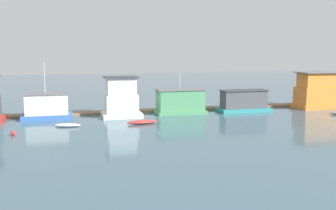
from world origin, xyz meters
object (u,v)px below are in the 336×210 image
houseboat_white (121,99)px  dinghy_red (142,122)px  houseboat_orange (317,92)px  dinghy_white (68,125)px  buoy_red (13,133)px  houseboat_blue (47,107)px  houseboat_green (180,102)px  mooring_post_far_left (245,104)px  mooring_post_near_left (169,106)px  houseboat_teal (244,101)px

houseboat_white → dinghy_red: size_ratio=1.44×
houseboat_orange → dinghy_white: bearing=-172.3°
houseboat_white → buoy_red: 14.79m
houseboat_blue → dinghy_red: size_ratio=1.95×
houseboat_blue → dinghy_white: houseboat_blue is taller
houseboat_green → mooring_post_far_left: size_ratio=4.95×
houseboat_green → dinghy_red: bearing=-137.0°
buoy_red → houseboat_white: bearing=34.2°
houseboat_green → buoy_red: (-20.24, -8.70, -1.39)m
houseboat_orange → houseboat_green: bearing=178.6°
mooring_post_near_left → buoy_red: (-19.03, -10.21, -0.70)m
houseboat_green → dinghy_white: (-14.94, -5.38, -1.46)m
houseboat_green → buoy_red: houseboat_green is taller
houseboat_white → mooring_post_near_left: (6.92, 1.97, -1.39)m
houseboat_blue → houseboat_white: (9.25, -0.87, 0.83)m
dinghy_white → mooring_post_far_left: size_ratio=2.32×
mooring_post_near_left → buoy_red: 21.60m
dinghy_red → mooring_post_far_left: size_ratio=2.64×
mooring_post_far_left → buoy_red: mooring_post_far_left is taller
dinghy_red → mooring_post_far_left: 18.51m
houseboat_green → mooring_post_far_left: (10.40, 1.51, -0.95)m
houseboat_teal → dinghy_red: houseboat_teal is taller
dinghy_white → dinghy_red: (8.45, -0.67, 0.06)m
houseboat_teal → mooring_post_far_left: bearing=59.1°
mooring_post_near_left → dinghy_red: bearing=-124.9°
dinghy_white → mooring_post_near_left: mooring_post_near_left is taller
mooring_post_far_left → dinghy_white: bearing=-164.8°
buoy_red → mooring_post_far_left: bearing=18.4°
houseboat_green → mooring_post_near_left: 2.06m
houseboat_orange → buoy_red: size_ratio=13.21×
houseboat_teal → houseboat_white: bearing=-179.7°
dinghy_white → dinghy_red: size_ratio=0.88×
houseboat_blue → mooring_post_far_left: houseboat_blue is taller
buoy_red → mooring_post_near_left: bearing=28.2°
houseboat_white → houseboat_green: size_ratio=0.77×
dinghy_red → houseboat_green: bearing=43.0°
dinghy_white → buoy_red: size_ratio=6.51×
houseboat_blue → houseboat_orange: (38.55, -0.91, 0.98)m
houseboat_teal → buoy_red: houseboat_teal is taller
mooring_post_near_left → houseboat_orange: bearing=-5.2°
houseboat_green → buoy_red: size_ratio=13.88×
houseboat_green → mooring_post_near_left: (-1.22, 1.51, -0.70)m
houseboat_teal → mooring_post_near_left: houseboat_teal is taller
houseboat_orange → houseboat_white: bearing=179.9°
houseboat_orange → buoy_red: houseboat_orange is taller
houseboat_white → mooring_post_near_left: bearing=15.9°
houseboat_white → mooring_post_far_left: (18.53, 1.97, -1.64)m
buoy_red → dinghy_white: bearing=32.0°
dinghy_red → mooring_post_near_left: 9.25m
houseboat_green → houseboat_teal: bearing=-2.4°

